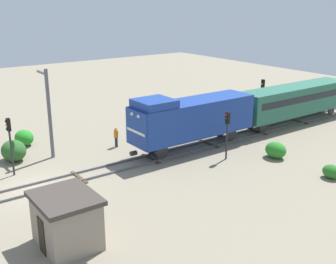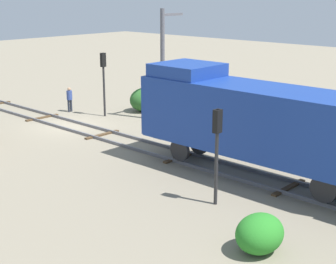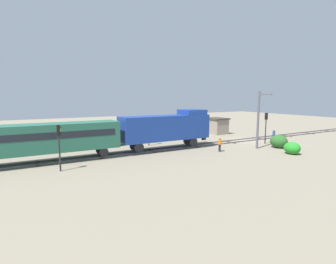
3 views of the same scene
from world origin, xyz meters
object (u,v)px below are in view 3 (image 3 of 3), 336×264
passenger_car_leading (45,137)px  traffic_signal_far (59,139)px  worker_by_signal (220,143)px  catenary_mast (259,118)px  relay_hut (217,126)px  worker_near_track (274,134)px  traffic_signal_mid (149,125)px  locomotive (167,127)px  traffic_signal_near (266,122)px

passenger_car_leading → traffic_signal_far: 3.69m
passenger_car_leading → worker_by_signal: size_ratio=8.24×
catenary_mast → relay_hut: size_ratio=2.01×
passenger_car_leading → relay_hut: passenger_car_leading is taller
passenger_car_leading → traffic_signal_far: bearing=-167.7°
worker_near_track → catenary_mast: (-2.67, 6.34, 2.76)m
traffic_signal_mid → worker_near_track: (-5.80, -17.15, -1.66)m
relay_hut → traffic_signal_mid: bearing=105.4°
passenger_car_leading → worker_by_signal: 18.62m
traffic_signal_mid → relay_hut: traffic_signal_mid is taller
traffic_signal_mid → worker_by_signal: traffic_signal_mid is taller
locomotive → traffic_signal_mid: 3.49m
worker_near_track → relay_hut: size_ratio=0.49×
passenger_car_leading → traffic_signal_near: 27.17m
passenger_car_leading → catenary_mast: bearing=-102.2°
worker_near_track → passenger_car_leading: bearing=-75.0°
worker_near_track → relay_hut: 10.15m
locomotive → passenger_car_leading: 13.34m
traffic_signal_far → worker_by_signal: (-0.60, -17.30, -1.80)m
traffic_signal_mid → traffic_signal_far: traffic_signal_far is taller
traffic_signal_far → catenary_mast: bearing=-93.7°
locomotive → traffic_signal_mid: locomotive is taller
worker_by_signal → catenary_mast: bearing=10.4°
worker_by_signal → traffic_signal_mid: bearing=145.7°
worker_by_signal → catenary_mast: catenary_mast is taller
catenary_mast → locomotive: bearing=63.2°
traffic_signal_mid → worker_near_track: traffic_signal_mid is taller
locomotive → traffic_signal_far: (-3.60, 12.55, 0.02)m
worker_by_signal → relay_hut: relay_hut is taller
locomotive → worker_by_signal: locomotive is taller
traffic_signal_far → worker_by_signal: traffic_signal_far is taller
traffic_signal_mid → traffic_signal_far: 13.71m
catenary_mast → worker_by_signal: bearing=80.7°
locomotive → catenary_mast: 11.29m
worker_near_track → worker_by_signal: 11.77m
traffic_signal_near → traffic_signal_far: traffic_signal_near is taller
passenger_car_leading → catenary_mast: 23.95m
worker_near_track → relay_hut: relay_hut is taller
locomotive → worker_near_track: size_ratio=6.82×
passenger_car_leading → relay_hut: size_ratio=4.00×
traffic_signal_near → traffic_signal_far: size_ratio=1.04×
locomotive → catenary_mast: bearing=-116.8°
traffic_signal_mid → worker_near_track: size_ratio=2.23×
passenger_car_leading → traffic_signal_far: size_ratio=3.49×
traffic_signal_near → worker_near_track: size_ratio=2.47×
traffic_signal_far → relay_hut: bearing=-67.4°
traffic_signal_near → catenary_mast: (-1.87, 3.61, 0.84)m
locomotive → traffic_signal_near: 14.02m
worker_by_signal → traffic_signal_far: bearing=-162.2°
traffic_signal_near → worker_near_track: traffic_signal_near is taller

